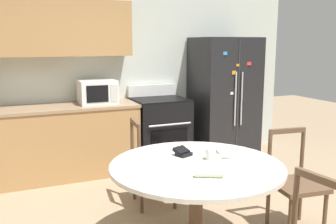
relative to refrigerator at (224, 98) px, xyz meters
The scene contains 12 objects.
back_wall 1.83m from the refrigerator, 167.76° to the left, with size 5.20×0.44×2.60m.
kitchen_counter 2.51m from the refrigerator, behind, with size 2.26×0.64×0.90m.
refrigerator is the anchor object (origin of this frame).
oven_range 1.06m from the refrigerator, behind, with size 0.71×0.68×1.08m.
microwave 1.83m from the refrigerator, behind, with size 0.46×0.38×0.30m.
dining_table 2.64m from the refrigerator, 126.19° to the right, with size 1.36×1.36×0.73m.
dining_chair_far 1.99m from the refrigerator, 143.64° to the right, with size 0.47×0.47×0.90m.
dining_chair_right 2.28m from the refrigerator, 105.17° to the right, with size 0.47×0.47×0.90m.
candle_glass 2.50m from the refrigerator, 124.05° to the right, with size 0.08×0.08×0.09m.
folded_napkin 2.91m from the refrigerator, 123.64° to the right, with size 0.20×0.13×0.05m.
wallet 2.44m from the refrigerator, 129.68° to the right, with size 0.16×0.16×0.07m.
mail_stack 2.30m from the refrigerator, 120.16° to the right, with size 0.33×0.36×0.02m.
Camera 1 is at (-1.47, -2.38, 1.66)m, focal length 40.00 mm.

